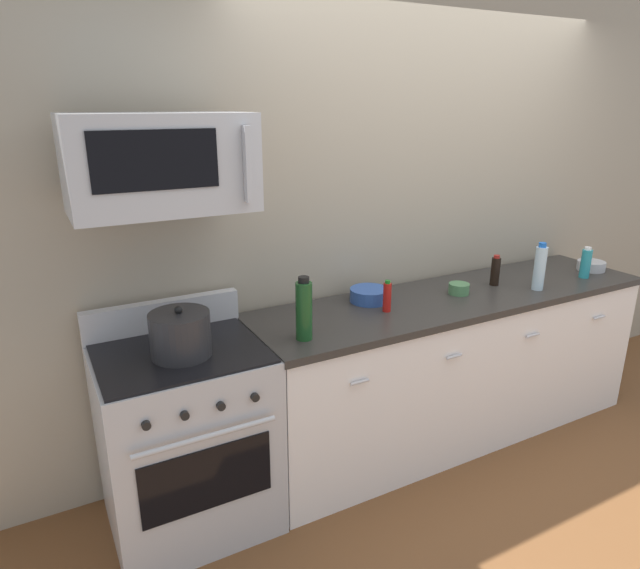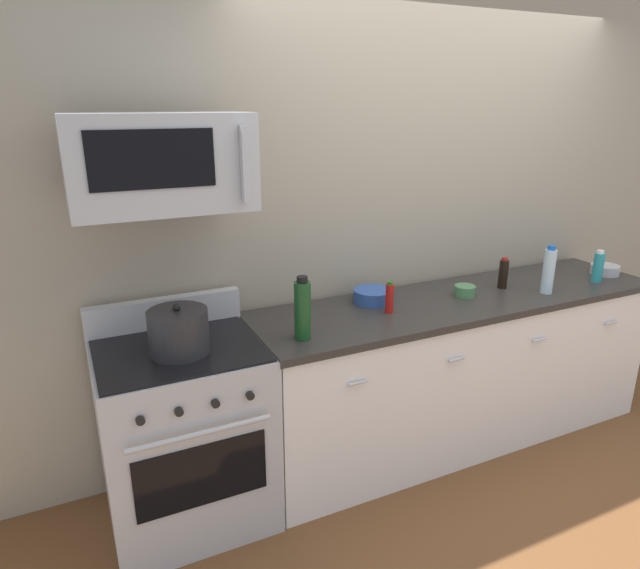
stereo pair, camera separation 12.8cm
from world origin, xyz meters
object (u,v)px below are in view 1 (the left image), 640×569
at_px(microwave, 160,163).
at_px(bottle_dish_soap, 586,263).
at_px(bowl_green_glaze, 459,288).
at_px(stockpot, 180,334).
at_px(range_oven, 187,437).
at_px(bottle_wine_green, 304,310).
at_px(bowl_steel_prep, 591,265).
at_px(bottle_soy_sauce_dark, 495,271).
at_px(bottle_water_clear, 540,267).
at_px(bottle_hot_sauce_red, 387,297).
at_px(bowl_blue_mixing, 369,295).

height_order(microwave, bottle_dish_soap, microwave).
distance_m(bowl_green_glaze, stockpot, 1.65).
height_order(range_oven, bottle_dish_soap, bottle_dish_soap).
height_order(microwave, bottle_wine_green, microwave).
relative_size(bowl_steel_prep, stockpot, 0.67).
relative_size(bottle_soy_sauce_dark, bowl_steel_prep, 1.06).
xyz_separation_m(bottle_soy_sauce_dark, stockpot, (-1.96, -0.08, 0.01)).
relative_size(bottle_water_clear, stockpot, 1.08).
xyz_separation_m(bottle_soy_sauce_dark, bowl_steel_prep, (0.80, -0.07, -0.06)).
relative_size(bottle_dish_soap, bowl_steel_prep, 1.13).
bearing_deg(range_oven, bottle_hot_sauce_red, -1.58).
distance_m(bottle_soy_sauce_dark, bowl_green_glaze, 0.31).
height_order(bottle_dish_soap, bowl_blue_mixing, bottle_dish_soap).
bearing_deg(bottle_soy_sauce_dark, bottle_hot_sauce_red, -176.07).
xyz_separation_m(bottle_water_clear, bottle_dish_soap, (0.45, 0.02, -0.04)).
xyz_separation_m(microwave, bowl_blue_mixing, (1.12, 0.10, -0.79)).
distance_m(microwave, bottle_dish_soap, 2.68).
height_order(bottle_water_clear, bowl_green_glaze, bottle_water_clear).
bearing_deg(stockpot, bottle_hot_sauce_red, 1.16).
bearing_deg(bottle_water_clear, bottle_wine_green, 179.56).
distance_m(bottle_wine_green, stockpot, 0.57).
relative_size(bowl_green_glaze, bowl_blue_mixing, 0.54).
bearing_deg(range_oven, stockpot, -90.00).
relative_size(bottle_water_clear, bottle_dish_soap, 1.43).
distance_m(bottle_wine_green, bottle_soy_sauce_dark, 1.41).
height_order(bowl_steel_prep, bowl_green_glaze, bowl_green_glaze).
bearing_deg(bottle_hot_sauce_red, bottle_soy_sauce_dark, 3.93).
xyz_separation_m(bottle_water_clear, stockpot, (-2.12, 0.10, -0.03)).
bearing_deg(bowl_blue_mixing, range_oven, -172.61).
distance_m(microwave, bottle_wine_green, 0.90).
distance_m(microwave, bowl_blue_mixing, 1.37).
xyz_separation_m(microwave, stockpot, (-0.00, -0.10, -0.73)).
height_order(bottle_dish_soap, bowl_green_glaze, bottle_dish_soap).
relative_size(range_oven, microwave, 1.44).
xyz_separation_m(bottle_dish_soap, stockpot, (-2.57, 0.08, 0.01)).
relative_size(microwave, bowl_steel_prep, 4.20).
bearing_deg(bottle_water_clear, bowl_green_glaze, 161.02).
bearing_deg(stockpot, range_oven, 90.00).
distance_m(bottle_hot_sauce_red, bowl_steel_prep, 1.64).
relative_size(range_oven, bowl_green_glaze, 8.91).
distance_m(bottle_hot_sauce_red, bowl_blue_mixing, 0.18).
bearing_deg(bowl_steel_prep, stockpot, -179.86).
height_order(bottle_hot_sauce_red, stockpot, stockpot).
bearing_deg(bowl_blue_mixing, bottle_wine_green, -152.47).
bearing_deg(bowl_steel_prep, bowl_blue_mixing, 173.34).
bearing_deg(bottle_dish_soap, bowl_steel_prep, 25.36).
distance_m(bottle_soy_sauce_dark, bottle_dish_soap, 0.64).
relative_size(microwave, stockpot, 2.81).
bearing_deg(bottle_soy_sauce_dark, bottle_wine_green, -172.93).
bearing_deg(bottle_wine_green, bowl_green_glaze, 7.82).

